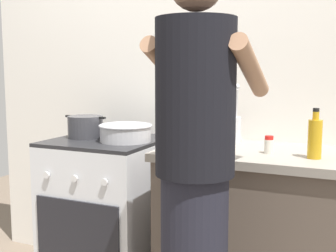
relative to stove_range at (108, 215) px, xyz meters
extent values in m
cube|color=silver|center=(0.55, 0.35, 0.80)|extent=(3.20, 0.10, 2.50)
cube|color=brown|center=(0.90, 0.00, -0.02)|extent=(0.96, 0.56, 0.86)
cube|color=gray|center=(0.90, 0.00, 0.43)|extent=(1.00, 0.60, 0.04)
cube|color=silver|center=(0.00, 0.00, -0.01)|extent=(0.60, 0.60, 0.88)
cube|color=#232326|center=(0.00, 0.00, 0.44)|extent=(0.60, 0.60, 0.02)
cube|color=black|center=(0.00, -0.30, -0.03)|extent=(0.51, 0.01, 0.40)
cylinder|color=silver|center=(-0.18, -0.31, 0.29)|extent=(0.04, 0.01, 0.04)
cylinder|color=silver|center=(0.00, -0.31, 0.29)|extent=(0.04, 0.01, 0.04)
cylinder|color=silver|center=(0.18, -0.31, 0.29)|extent=(0.04, 0.01, 0.04)
cylinder|color=#38383D|center=(-0.14, 0.00, 0.51)|extent=(0.20, 0.20, 0.13)
cube|color=black|center=(-0.26, 0.00, 0.57)|extent=(0.04, 0.02, 0.01)
cube|color=black|center=(-0.02, 0.00, 0.57)|extent=(0.04, 0.02, 0.01)
cylinder|color=#B7B7BC|center=(0.14, -0.02, 0.50)|extent=(0.28, 0.28, 0.09)
torus|color=#B7B7BC|center=(0.14, -0.02, 0.54)|extent=(0.30, 0.30, 0.01)
cylinder|color=silver|center=(0.69, 0.18, 0.52)|extent=(0.10, 0.10, 0.14)
cylinder|color=silver|center=(0.71, 0.19, 0.60)|extent=(0.04, 0.07, 0.28)
sphere|color=silver|center=(0.71, 0.19, 0.75)|extent=(0.03, 0.03, 0.03)
cylinder|color=black|center=(0.67, 0.16, 0.60)|extent=(0.05, 0.04, 0.27)
sphere|color=black|center=(0.67, 0.16, 0.75)|extent=(0.03, 0.03, 0.03)
cylinder|color=#9E7547|center=(0.70, 0.19, 0.59)|extent=(0.02, 0.02, 0.24)
sphere|color=#9E7547|center=(0.70, 0.19, 0.73)|extent=(0.03, 0.03, 0.03)
cylinder|color=silver|center=(0.94, -0.05, 0.48)|extent=(0.04, 0.04, 0.07)
cylinder|color=red|center=(0.94, -0.05, 0.53)|extent=(0.04, 0.04, 0.02)
cylinder|color=gold|center=(1.14, -0.09, 0.54)|extent=(0.06, 0.06, 0.17)
cylinder|color=gold|center=(1.14, -0.09, 0.64)|extent=(0.03, 0.03, 0.04)
cylinder|color=black|center=(1.14, -0.09, 0.67)|extent=(0.03, 0.03, 0.02)
cylinder|color=black|center=(0.76, -0.59, 0.74)|extent=(0.30, 0.30, 0.58)
cylinder|color=#A07254|center=(0.59, -0.45, 0.85)|extent=(0.07, 0.41, 0.24)
cylinder|color=#A07254|center=(0.93, -0.45, 0.85)|extent=(0.07, 0.41, 0.24)
camera|label=1|loc=(1.32, -2.09, 0.84)|focal=46.17mm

